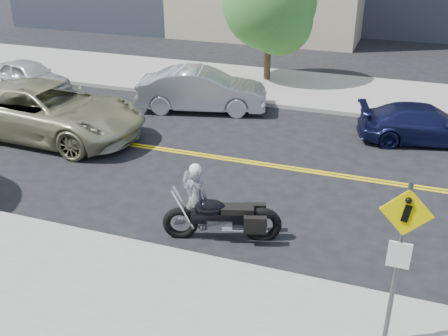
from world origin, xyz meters
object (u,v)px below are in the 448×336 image
pedestrian_sign (400,251)px  parked_car_white (29,76)px  suv (49,111)px  parked_car_silver (202,90)px  motorcyclist (196,197)px  parked_car_blue (425,124)px  motorcycle (222,208)px

pedestrian_sign → parked_car_white: (-14.91, 9.94, -1.31)m
suv → parked_car_white: size_ratio=1.68×
pedestrian_sign → parked_car_silver: 12.60m
pedestrian_sign → suv: (-11.05, 6.06, -1.08)m
motorcyclist → parked_car_blue: (4.87, 7.27, -0.22)m
suv → parked_car_silver: 5.54m
pedestrian_sign → parked_car_blue: pedestrian_sign is taller
suv → parked_car_blue: bearing=-70.5°
pedestrian_sign → parked_car_blue: bearing=87.2°
motorcycle → parked_car_white: 13.61m
motorcycle → parked_car_silver: same height
pedestrian_sign → motorcycle: bearing=148.7°
parked_car_white → parked_car_blue: 15.39m
suv → parked_car_white: bearing=46.8°
pedestrian_sign → parked_car_white: size_ratio=0.79×
pedestrian_sign → parked_car_silver: bearing=125.8°
motorcycle → parked_car_white: bearing=128.3°
suv → parked_car_blue: size_ratio=1.54×
pedestrian_sign → motorcycle: (-3.69, 2.24, -1.18)m
pedestrian_sign → parked_car_silver: (-7.34, 10.17, -1.18)m
pedestrian_sign → motorcycle: pedestrian_sign is taller
motorcycle → parked_car_blue: 8.55m
motorcyclist → suv: (-6.66, 3.62, 0.06)m
motorcycle → parked_car_white: size_ratio=0.68×
motorcycle → suv: size_ratio=0.40×
parked_car_white → parked_car_silver: (7.57, 0.23, 0.13)m
motorcyclist → suv: bearing=-27.8°
motorcycle → parked_car_blue: motorcycle is taller
pedestrian_sign → suv: 12.65m
parked_car_white → motorcycle: bearing=-111.6°
parked_car_white → parked_car_blue: parked_car_white is taller
motorcyclist → motorcycle: motorcyclist is taller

